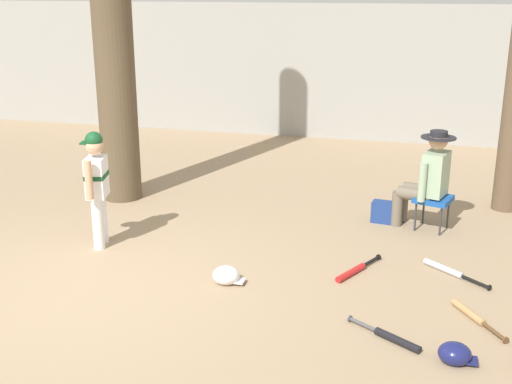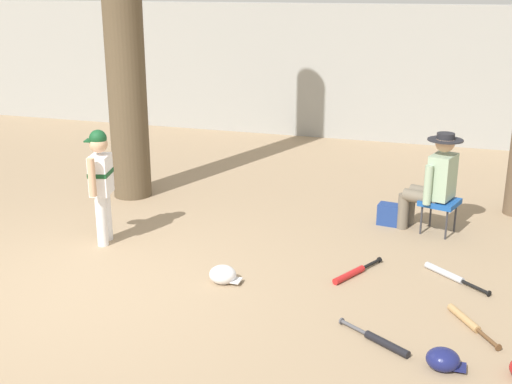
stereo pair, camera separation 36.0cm
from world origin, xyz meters
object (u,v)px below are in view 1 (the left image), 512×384
object	(u,v)px
young_ballplayer	(96,182)
bat_red_barrel	(354,271)
tree_near_player	(111,7)
bat_wood_tan	(472,315)
batting_helmet_navy	(455,354)
bat_black_composite	(392,338)
bat_aluminum_silver	(448,270)
folding_stool	(433,200)
handbag_beside_stool	(386,212)
batting_helmet_white	(226,275)
seated_spectator	(427,177)

from	to	relation	value
young_ballplayer	bat_red_barrel	distance (m)	2.93
tree_near_player	bat_wood_tan	xyz separation A→B (m)	(4.48, -2.36, -2.49)
bat_wood_tan	batting_helmet_navy	bearing A→B (deg)	-102.63
bat_black_composite	bat_red_barrel	bearing A→B (deg)	109.98
bat_aluminum_silver	young_ballplayer	bearing A→B (deg)	-176.95
folding_stool	bat_wood_tan	world-z (taller)	folding_stool
folding_stool	handbag_beside_stool	distance (m)	0.60
tree_near_player	folding_stool	distance (m)	4.64
young_ballplayer	handbag_beside_stool	distance (m)	3.47
handbag_beside_stool	bat_aluminum_silver	distance (m)	1.54
bat_red_barrel	batting_helmet_navy	distance (m)	1.72
tree_near_player	batting_helmet_white	world-z (taller)	tree_near_player
young_ballplayer	tree_near_player	bearing A→B (deg)	107.45
bat_aluminum_silver	bat_black_composite	size ratio (longest dim) A/B	1.02
bat_wood_tan	seated_spectator	bearing A→B (deg)	101.90
bat_aluminum_silver	batting_helmet_navy	xyz separation A→B (m)	(0.02, -1.68, 0.04)
bat_black_composite	bat_aluminum_silver	bearing A→B (deg)	72.33
batting_helmet_navy	bat_black_composite	bearing A→B (deg)	158.32
bat_wood_tan	batting_helmet_navy	world-z (taller)	batting_helmet_navy
bat_black_composite	batting_helmet_navy	xyz separation A→B (m)	(0.49, -0.20, 0.04)
young_ballplayer	bat_aluminum_silver	size ratio (longest dim) A/B	2.01
bat_aluminum_silver	batting_helmet_navy	distance (m)	1.68
bat_wood_tan	tree_near_player	bearing A→B (deg)	152.16
batting_helmet_white	batting_helmet_navy	xyz separation A→B (m)	(2.14, -0.90, -0.00)
tree_near_player	bat_black_composite	bearing A→B (deg)	-37.55
handbag_beside_stool	batting_helmet_white	world-z (taller)	handbag_beside_stool
handbag_beside_stool	batting_helmet_white	size ratio (longest dim) A/B	1.06
bat_wood_tan	bat_aluminum_silver	xyz separation A→B (m)	(-0.19, 0.92, 0.00)
bat_red_barrel	handbag_beside_stool	bearing A→B (deg)	82.85
handbag_beside_stool	bat_aluminum_silver	bearing A→B (deg)	-61.84
bat_red_barrel	bat_aluminum_silver	size ratio (longest dim) A/B	1.09
bat_red_barrel	bat_wood_tan	xyz separation A→B (m)	(1.11, -0.67, 0.00)
folding_stool	batting_helmet_white	world-z (taller)	folding_stool
folding_stool	bat_red_barrel	bearing A→B (deg)	-116.29
tree_near_player	bat_red_barrel	xyz separation A→B (m)	(3.36, -1.69, -2.49)
bat_red_barrel	bat_wood_tan	size ratio (longest dim) A/B	1.11
seated_spectator	bat_red_barrel	xyz separation A→B (m)	(-0.65, -1.53, -0.61)
handbag_beside_stool	batting_helmet_navy	world-z (taller)	handbag_beside_stool
tree_near_player	handbag_beside_stool	xyz separation A→B (m)	(3.56, -0.09, -2.39)
folding_stool	bat_black_composite	bearing A→B (deg)	-96.11
bat_red_barrel	bat_aluminum_silver	xyz separation A→B (m)	(0.92, 0.25, 0.00)
seated_spectator	bat_black_composite	bearing A→B (deg)	-94.11
seated_spectator	bat_red_barrel	bearing A→B (deg)	-112.94
tree_near_player	young_ballplayer	size ratio (longest dim) A/B	4.51
bat_red_barrel	batting_helmet_white	xyz separation A→B (m)	(-1.19, -0.53, 0.05)
bat_wood_tan	bat_black_composite	xyz separation A→B (m)	(-0.66, -0.57, 0.00)
bat_red_barrel	bat_wood_tan	world-z (taller)	same
tree_near_player	bat_wood_tan	size ratio (longest dim) A/B	9.17
bat_wood_tan	bat_aluminum_silver	size ratio (longest dim) A/B	0.99
handbag_beside_stool	bat_aluminum_silver	size ratio (longest dim) A/B	0.52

